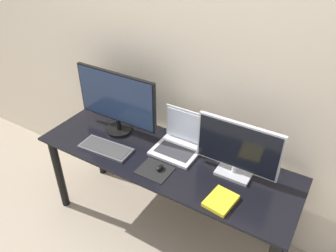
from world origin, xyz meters
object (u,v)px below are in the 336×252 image
(laptop, at_px, (180,140))
(book, at_px, (221,201))
(keyboard, at_px, (106,148))
(monitor_left, at_px, (116,101))
(monitor_right, at_px, (237,150))
(mouse, at_px, (160,168))

(laptop, xyz_separation_m, book, (0.45, -0.32, -0.05))
(keyboard, bearing_deg, monitor_left, 105.22)
(keyboard, xyz_separation_m, book, (0.88, -0.04, 0.00))
(book, bearing_deg, monitor_left, 164.13)
(laptop, relative_size, book, 1.51)
(monitor_right, height_order, keyboard, monitor_right)
(book, bearing_deg, monitor_right, 95.54)
(monitor_left, height_order, monitor_right, monitor_left)
(laptop, distance_m, mouse, 0.27)
(keyboard, height_order, book, book)
(mouse, bearing_deg, monitor_left, 156.59)
(monitor_left, xyz_separation_m, mouse, (0.50, -0.22, -0.24))
(monitor_left, distance_m, book, 1.01)
(keyboard, bearing_deg, mouse, 1.53)
(keyboard, xyz_separation_m, mouse, (0.44, 0.01, 0.01))
(monitor_left, height_order, laptop, monitor_left)
(monitor_right, height_order, book, monitor_right)
(laptop, xyz_separation_m, keyboard, (-0.43, -0.28, -0.06))
(monitor_left, bearing_deg, keyboard, -74.78)
(keyboard, bearing_deg, book, -2.59)
(laptop, bearing_deg, keyboard, -146.98)
(monitor_left, xyz_separation_m, book, (0.94, -0.27, -0.24))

